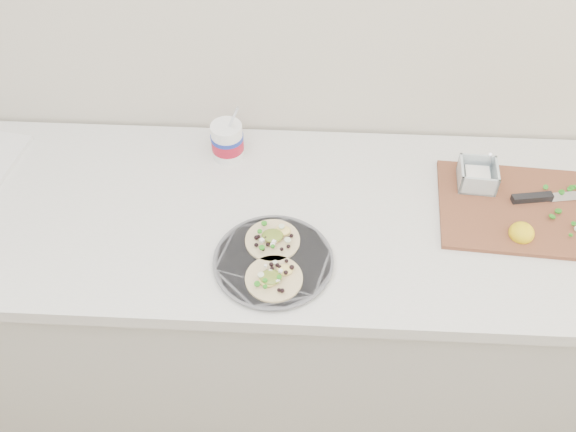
{
  "coord_description": "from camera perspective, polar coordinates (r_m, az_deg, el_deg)",
  "views": [
    {
      "loc": [
        0.24,
        0.31,
        2.11
      ],
      "look_at": [
        0.18,
        1.35,
        0.96
      ],
      "focal_mm": 40.0,
      "sensor_mm": 36.0,
      "label": 1
    }
  ],
  "objects": [
    {
      "name": "cutboard",
      "position": [
        1.75,
        20.3,
        1.07
      ],
      "size": [
        0.46,
        0.34,
        0.07
      ],
      "rotation": [
        0.0,
        0.0,
        -0.07
      ],
      "color": "brown",
      "rests_on": "counter"
    },
    {
      "name": "counter",
      "position": [
        2.01,
        -5.14,
        -7.91
      ],
      "size": [
        2.44,
        0.66,
        0.9
      ],
      "color": "beige",
      "rests_on": "ground"
    },
    {
      "name": "taco_plate",
      "position": [
        1.52,
        -1.32,
        -3.83
      ],
      "size": [
        0.29,
        0.29,
        0.04
      ],
      "rotation": [
        0.0,
        0.0,
        -0.17
      ],
      "color": "#56565C",
      "rests_on": "counter"
    },
    {
      "name": "tub",
      "position": [
        1.76,
        -5.35,
        6.93
      ],
      "size": [
        0.09,
        0.09,
        0.2
      ],
      "rotation": [
        0.0,
        0.0,
        0.01
      ],
      "color": "white",
      "rests_on": "counter"
    }
  ]
}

